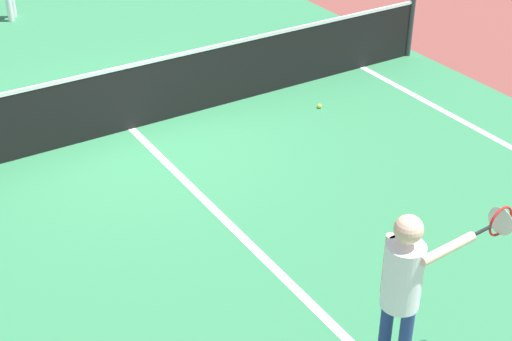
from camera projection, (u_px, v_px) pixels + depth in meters
ground_plane at (131, 129)px, 10.60m from camera, size 60.00×60.00×0.00m
court_surface_inbounds at (131, 129)px, 10.60m from camera, size 10.62×24.40×0.00m
line_center_service at (250, 245)px, 8.27m from camera, size 0.10×6.40×0.01m
net at (128, 97)px, 10.35m from camera, size 10.28×0.09×1.07m
player_near at (405, 282)px, 6.07m from camera, size 1.24×0.44×1.71m
tennis_ball_near_net at (320, 106)px, 11.14m from camera, size 0.07×0.07×0.07m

